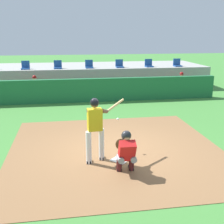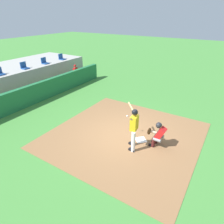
% 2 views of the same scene
% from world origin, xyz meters
% --- Properties ---
extents(ground_plane, '(80.00, 80.00, 0.00)m').
position_xyz_m(ground_plane, '(0.00, 0.00, 0.00)').
color(ground_plane, '#428438').
extents(dirt_infield, '(6.40, 6.40, 0.01)m').
position_xyz_m(dirt_infield, '(0.00, 0.00, 0.01)').
color(dirt_infield, olive).
rests_on(dirt_infield, ground).
extents(home_plate, '(0.62, 0.62, 0.02)m').
position_xyz_m(home_plate, '(0.00, -0.80, 0.02)').
color(home_plate, white).
rests_on(home_plate, dirt_infield).
extents(batter_at_plate, '(1.20, 0.94, 1.80)m').
position_xyz_m(batter_at_plate, '(-0.68, -0.74, 1.04)').
color(batter_at_plate, silver).
rests_on(batter_at_plate, ground).
extents(catcher_crouched, '(0.49, 1.83, 1.13)m').
position_xyz_m(catcher_crouched, '(-0.00, -1.52, 0.61)').
color(catcher_crouched, gray).
rests_on(catcher_crouched, ground).
extents(dugout_wall, '(13.00, 0.30, 1.20)m').
position_xyz_m(dugout_wall, '(0.00, 6.50, 0.60)').
color(dugout_wall, '#1E6638').
rests_on(dugout_wall, ground).
extents(dugout_bench, '(11.80, 0.44, 0.45)m').
position_xyz_m(dugout_bench, '(0.00, 7.50, 0.23)').
color(dugout_bench, olive).
rests_on(dugout_bench, ground).
extents(dugout_player_1, '(0.49, 0.70, 1.30)m').
position_xyz_m(dugout_player_1, '(5.10, 7.34, 0.67)').
color(dugout_player_1, '#939399').
rests_on(dugout_player_1, ground).
extents(stadium_seat_3, '(0.46, 0.46, 0.48)m').
position_xyz_m(stadium_seat_3, '(0.00, 9.38, 1.53)').
color(stadium_seat_3, '#1E478C').
rests_on(stadium_seat_3, stands_platform).
extents(stadium_seat_4, '(0.46, 0.46, 0.48)m').
position_xyz_m(stadium_seat_4, '(1.86, 9.38, 1.53)').
color(stadium_seat_4, '#1E478C').
rests_on(stadium_seat_4, stands_platform).
extents(stadium_seat_5, '(0.46, 0.46, 0.48)m').
position_xyz_m(stadium_seat_5, '(3.71, 9.38, 1.53)').
color(stadium_seat_5, '#1E478C').
rests_on(stadium_seat_5, stands_platform).
extents(stadium_seat_6, '(0.46, 0.46, 0.48)m').
position_xyz_m(stadium_seat_6, '(5.57, 9.38, 1.53)').
color(stadium_seat_6, '#1E478C').
rests_on(stadium_seat_6, stands_platform).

